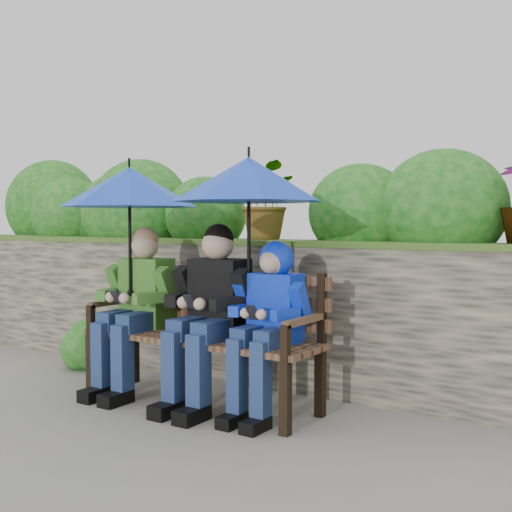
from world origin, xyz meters
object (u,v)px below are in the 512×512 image
Objects in this scene: park_bench at (206,327)px; boy_right at (268,313)px; boy_left at (136,302)px; boy_middle at (210,307)px; umbrella_left at (129,187)px; umbrella_right at (249,179)px.

park_bench is 1.55× the size of boy_right.
boy_left is 0.98× the size of boy_middle.
umbrella_left is (-0.04, -0.01, 0.77)m from boy_left.
boy_left is at bearing -171.84° from park_bench.
boy_left reaches higher than boy_right.
umbrella_left is at bearing -163.86° from boy_left.
boy_middle is 1.10× the size of boy_right.
umbrella_left is (-0.67, -0.01, 0.76)m from boy_middle.
boy_right is 1.13× the size of umbrella_left.
boy_right is 1.13× the size of umbrella_right.
boy_left is at bearing 16.14° from umbrella_left.
boy_right is (0.41, 0.02, -0.00)m from boy_middle.
boy_middle reaches higher than park_bench.
boy_middle is at bearing 0.84° from umbrella_left.
umbrella_right is at bearing 173.22° from boy_right.
park_bench is 1.44× the size of boy_left.
park_bench is 1.08m from umbrella_left.
boy_right is at bearing -6.78° from umbrella_right.
park_bench is at bearing 173.64° from boy_right.
umbrella_right reaches higher than boy_right.
boy_left is at bearing 179.79° from boy_middle.
park_bench is 1.41× the size of boy_middle.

